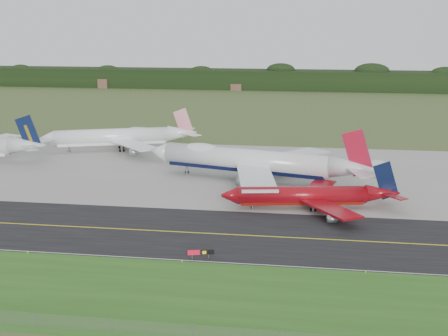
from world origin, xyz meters
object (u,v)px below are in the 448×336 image
jet_red_737 (312,196)px  jet_ba_747 (253,161)px  jet_star_tail (120,137)px  taxiway_sign (201,252)px

jet_red_737 → jet_ba_747: bearing=124.7°
jet_red_737 → jet_star_tail: (-65.62, 58.50, 1.50)m
jet_ba_747 → jet_star_tail: 60.44m
jet_ba_747 → taxiway_sign: size_ratio=13.44×
taxiway_sign → jet_red_737: bearing=60.1°
jet_red_737 → jet_star_tail: bearing=138.3°
jet_ba_747 → jet_star_tail: bearing=144.7°
jet_star_tail → jet_red_737: bearing=-41.7°
jet_red_737 → jet_star_tail: size_ratio=0.82×
jet_ba_747 → taxiway_sign: (-3.85, -58.61, -4.54)m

